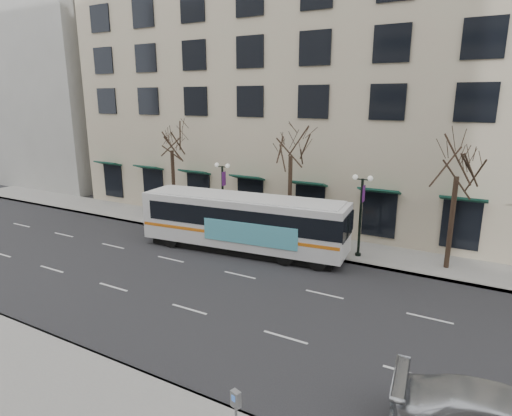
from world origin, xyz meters
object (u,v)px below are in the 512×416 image
Objects in this scene: lamp_post_right at (361,212)px; city_bus at (244,221)px; tree_far_mid at (291,141)px; lamp_post_left at (223,195)px; pay_station at (236,402)px; tree_far_left at (171,138)px; tree_far_right at (459,159)px.

lamp_post_right is 7.28m from city_bus.
lamp_post_left is (-4.99, -0.60, -3.96)m from tree_far_mid.
lamp_post_left is 19.51m from pay_station.
tree_far_left is 1.60× the size of lamp_post_right.
lamp_post_right is (5.01, -0.60, -3.96)m from tree_far_mid.
city_bus is 15.72m from pay_station.
lamp_post_left is 0.38× the size of city_bus.
pay_station is at bearing -103.50° from tree_far_right.
tree_far_mid reaches higher than pay_station.
tree_far_left reaches higher than city_bus.
pay_station is (1.00, -16.01, -1.83)m from lamp_post_right.
tree_far_right is 17.89m from pay_station.
city_bus is (-6.81, -2.39, -0.95)m from lamp_post_right.
lamp_post_left is at bearing 137.33° from city_bus.
lamp_post_right is at bearing 110.27° from pay_station.
tree_far_left reaches higher than tree_far_right.
lamp_post_left is (5.01, -0.60, -3.75)m from tree_far_left.
city_bus is (-11.80, -2.99, -4.43)m from tree_far_right.
tree_far_left is at bearing 180.00° from tree_far_right.
tree_far_mid reaches higher than lamp_post_right.
tree_far_right is 1.55× the size of lamp_post_right.
lamp_post_right is 3.90× the size of pay_station.
tree_far_left is 6.29m from lamp_post_left.
tree_far_left is at bearing 154.17° from city_bus.
tree_far_right is at bearing 0.00° from tree_far_left.
city_bus is (3.19, -2.39, -0.95)m from lamp_post_left.
tree_far_mid is at bearing 0.00° from tree_far_left.
pay_station is (7.82, -13.62, -0.87)m from city_bus.
city_bus is (8.20, -2.99, -4.71)m from tree_far_left.
tree_far_left reaches higher than pay_station.
tree_far_left is 1.03× the size of tree_far_right.
city_bus is at bearing -165.77° from tree_far_right.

